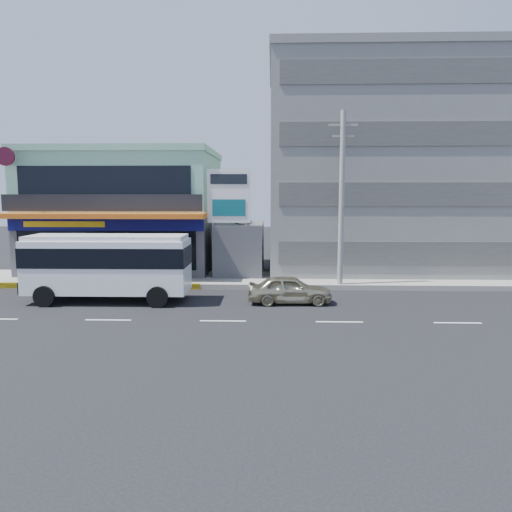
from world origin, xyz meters
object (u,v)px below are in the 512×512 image
(shop_building, at_px, (129,214))
(minibus, at_px, (108,262))
(sedan, at_px, (290,289))
(billboard, at_px, (229,202))
(satellite_dish, at_px, (239,223))
(motorcycle_rider, at_px, (164,279))
(utility_pole_near, at_px, (342,199))
(concrete_building, at_px, (384,171))

(shop_building, relative_size, minibus, 1.53)
(sedan, bearing_deg, shop_building, 44.86)
(billboard, bearing_deg, shop_building, 147.68)
(satellite_dish, xyz_separation_m, sedan, (3.00, -7.43, -2.87))
(satellite_dish, distance_m, sedan, 8.51)
(satellite_dish, xyz_separation_m, motorcycle_rider, (-4.00, -4.26, -2.91))
(shop_building, bearing_deg, billboard, -32.32)
(utility_pole_near, xyz_separation_m, motorcycle_rider, (-10.00, -0.66, -4.49))
(billboard, bearing_deg, minibus, -135.79)
(concrete_building, xyz_separation_m, utility_pole_near, (-4.00, -7.60, -1.85))
(billboard, xyz_separation_m, utility_pole_near, (6.50, -1.80, 0.22))
(shop_building, bearing_deg, sedan, -43.31)
(concrete_building, distance_m, sedan, 14.80)
(billboard, distance_m, utility_pole_near, 6.75)
(utility_pole_near, relative_size, sedan, 2.41)
(billboard, height_order, utility_pole_near, utility_pole_near)
(concrete_building, bearing_deg, minibus, -145.03)
(billboard, relative_size, motorcycle_rider, 3.44)
(shop_building, distance_m, satellite_dish, 8.54)
(shop_building, height_order, billboard, shop_building)
(sedan, bearing_deg, minibus, 87.37)
(shop_building, xyz_separation_m, concrete_building, (18.00, 1.05, 3.00))
(utility_pole_near, bearing_deg, satellite_dish, 149.04)
(billboard, relative_size, utility_pole_near, 0.69)
(satellite_dish, bearing_deg, shop_building, 159.79)
(satellite_dish, height_order, sedan, satellite_dish)
(minibus, bearing_deg, shop_building, 100.23)
(billboard, bearing_deg, utility_pole_near, -15.48)
(shop_building, xyz_separation_m, minibus, (1.85, -10.24, -1.98))
(minibus, relative_size, sedan, 1.95)
(billboard, bearing_deg, concrete_building, 28.92)
(satellite_dish, relative_size, billboard, 0.22)
(concrete_building, bearing_deg, motorcycle_rider, -149.45)
(utility_pole_near, xyz_separation_m, sedan, (-3.00, -3.83, -4.44))
(billboard, xyz_separation_m, motorcycle_rider, (-3.50, -2.46, -4.26))
(concrete_building, height_order, minibus, concrete_building)
(utility_pole_near, distance_m, minibus, 13.08)
(concrete_building, xyz_separation_m, billboard, (-10.50, -5.80, -2.07))
(concrete_building, height_order, motorcycle_rider, concrete_building)
(utility_pole_near, height_order, motorcycle_rider, utility_pole_near)
(motorcycle_rider, bearing_deg, satellite_dish, 46.83)
(shop_building, relative_size, utility_pole_near, 1.24)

